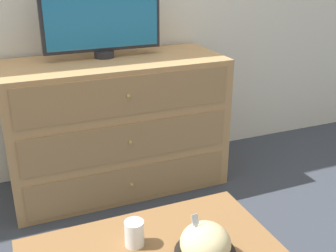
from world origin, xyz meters
The scene contains 5 objects.
ground_plane centered at (0.00, 0.00, 0.00)m, with size 12.00×12.00×0.00m, color #383D47.
dresser centered at (0.09, -0.30, 0.41)m, with size 1.32×0.57×0.83m.
tv centered at (0.06, -0.22, 1.09)m, with size 0.70×0.12×0.50m.
takeout_bowl centered at (0.01, -1.66, 0.50)m, with size 0.21×0.21×0.17m.
drink_cup centered at (-0.18, -1.50, 0.49)m, with size 0.07×0.07×0.10m.
Camera 1 is at (-0.54, -2.67, 1.41)m, focal length 45.00 mm.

